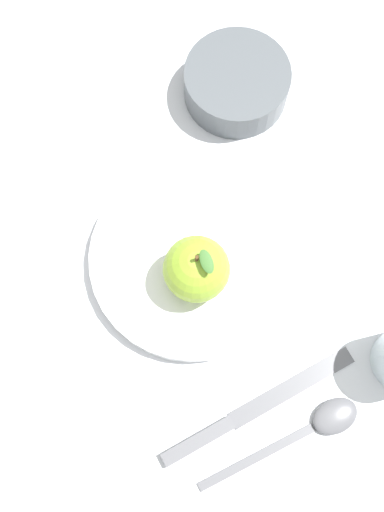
# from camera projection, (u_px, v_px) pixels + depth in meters

# --- Properties ---
(ground_plane) EXTENTS (2.40, 2.40, 0.00)m
(ground_plane) POSITION_uv_depth(u_px,v_px,m) (191.00, 280.00, 0.68)
(ground_plane) COLOR silver
(dinner_plate) EXTENTS (0.22, 0.22, 0.02)m
(dinner_plate) POSITION_uv_depth(u_px,v_px,m) (192.00, 258.00, 0.68)
(dinner_plate) COLOR white
(dinner_plate) RESTS_ON ground_plane
(apple) EXTENTS (0.07, 0.07, 0.08)m
(apple) POSITION_uv_depth(u_px,v_px,m) (196.00, 269.00, 0.63)
(apple) COLOR #8CB22D
(apple) RESTS_ON dinner_plate
(side_bowl) EXTENTS (0.12, 0.12, 0.04)m
(side_bowl) POSITION_uv_depth(u_px,v_px,m) (237.00, 81.00, 0.72)
(side_bowl) COLOR #4C5156
(side_bowl) RESTS_ON ground_plane
(knife) EXTENTS (0.15, 0.18, 0.01)m
(knife) POSITION_uv_depth(u_px,v_px,m) (242.00, 416.00, 0.64)
(knife) COLOR #59595E
(knife) RESTS_ON ground_plane
(spoon) EXTENTS (0.13, 0.15, 0.01)m
(spoon) POSITION_uv_depth(u_px,v_px,m) (317.00, 425.00, 0.63)
(spoon) COLOR #59595E
(spoon) RESTS_ON ground_plane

